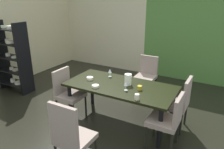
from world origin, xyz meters
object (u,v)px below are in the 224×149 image
at_px(chair_right_far, 179,101).
at_px(wine_glass_center, 126,84).
at_px(cup_right, 137,97).
at_px(pitcher_left, 128,79).
at_px(chair_right_near, 169,119).
at_px(display_shelf, 12,57).
at_px(chair_left_near, 67,91).
at_px(dining_table, 120,89).
at_px(wine_glass_corner, 110,71).
at_px(cup_rear, 140,88).
at_px(chair_head_near, 71,135).
at_px(chair_head_far, 147,74).
at_px(serving_bowl_near_window, 90,78).
at_px(serving_bowl_south, 95,86).

bearing_deg(chair_right_far, wine_glass_center, 120.13).
xyz_separation_m(cup_right, pitcher_left, (-0.37, 0.46, 0.05)).
xyz_separation_m(chair_right_near, display_shelf, (-3.83, 0.33, 0.33)).
relative_size(chair_left_near, wine_glass_center, 6.09).
xyz_separation_m(dining_table, pitcher_left, (0.11, 0.08, 0.18)).
height_order(wine_glass_corner, cup_rear, wine_glass_corner).
xyz_separation_m(chair_head_near, wine_glass_corner, (-0.36, 1.63, 0.29)).
distance_m(chair_left_near, chair_head_near, 1.43).
bearing_deg(wine_glass_corner, chair_left_near, -136.17).
height_order(chair_head_far, cup_right, chair_head_far).
height_order(chair_head_far, display_shelf, display_shelf).
relative_size(chair_head_near, wine_glass_corner, 6.71).
xyz_separation_m(chair_right_far, serving_bowl_near_window, (-1.57, -0.35, 0.24)).
bearing_deg(dining_table, chair_left_near, -162.58).
relative_size(wine_glass_corner, cup_right, 1.67).
bearing_deg(chair_head_far, wine_glass_corner, 71.94).
height_order(dining_table, display_shelf, display_shelf).
xyz_separation_m(chair_left_near, chair_head_far, (0.95, 1.65, -0.01)).
xyz_separation_m(wine_glass_corner, pitcher_left, (0.47, -0.19, -0.01)).
bearing_deg(chair_left_near, chair_head_near, 41.89).
relative_size(chair_right_near, pitcher_left, 4.56).
distance_m(chair_head_near, pitcher_left, 1.48).
bearing_deg(wine_glass_corner, chair_right_far, 1.35).
bearing_deg(cup_right, cup_rear, 106.03).
relative_size(chair_right_near, cup_right, 9.77).
height_order(wine_glass_center, serving_bowl_south, wine_glass_center).
xyz_separation_m(chair_right_far, chair_head_near, (-0.97, -1.66, 0.03)).
bearing_deg(cup_rear, serving_bowl_south, -158.47).
relative_size(serving_bowl_near_window, pitcher_left, 0.62).
relative_size(chair_head_near, wine_glass_center, 6.68).
bearing_deg(cup_right, wine_glass_corner, 142.21).
bearing_deg(display_shelf, chair_right_far, 3.99).
relative_size(wine_glass_corner, serving_bowl_south, 1.25).
height_order(chair_head_far, pitcher_left, pitcher_left).
bearing_deg(display_shelf, wine_glass_corner, 5.38).
xyz_separation_m(chair_head_far, cup_right, (0.49, -1.73, 0.27)).
relative_size(wine_glass_center, serving_bowl_south, 1.26).
relative_size(chair_left_near, chair_head_far, 1.04).
height_order(dining_table, cup_right, cup_right).
distance_m(chair_right_near, chair_right_far, 0.60).
xyz_separation_m(chair_left_near, cup_right, (1.43, -0.08, 0.26)).
bearing_deg(wine_glass_center, dining_table, 139.67).
xyz_separation_m(wine_glass_corner, wine_glass_center, (0.54, -0.42, 0.00)).
bearing_deg(cup_right, wine_glass_center, 142.24).
height_order(chair_head_near, cup_right, chair_head_near).
xyz_separation_m(chair_right_far, cup_right, (-0.49, -0.68, 0.26)).
relative_size(chair_left_near, serving_bowl_near_window, 7.76).
xyz_separation_m(chair_right_near, serving_bowl_near_window, (-1.56, 0.25, 0.25)).
xyz_separation_m(chair_head_far, wine_glass_corner, (-0.35, -1.08, 0.33)).
relative_size(dining_table, chair_head_near, 1.86).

